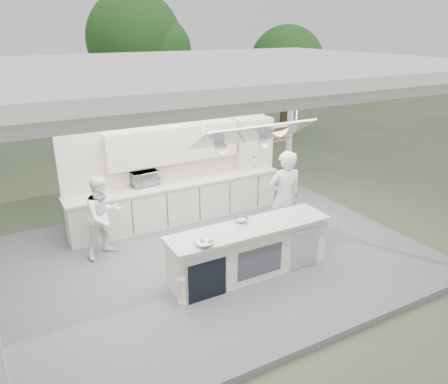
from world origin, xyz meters
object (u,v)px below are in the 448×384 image
demo_island (249,251)px  sous_chef (103,216)px  head_chef (284,198)px  back_counter (178,201)px

demo_island → sous_chef: sous_chef is taller
head_chef → sous_chef: size_ratio=1.20×
demo_island → head_chef: head_chef is taller
sous_chef → back_counter: bearing=2.0°
demo_island → sous_chef: bearing=136.5°
sous_chef → demo_island: bearing=-64.8°
demo_island → sous_chef: 2.91m
demo_island → back_counter: bearing=93.6°
back_counter → head_chef: 2.60m
demo_island → sous_chef: (-2.09, 1.99, 0.35)m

